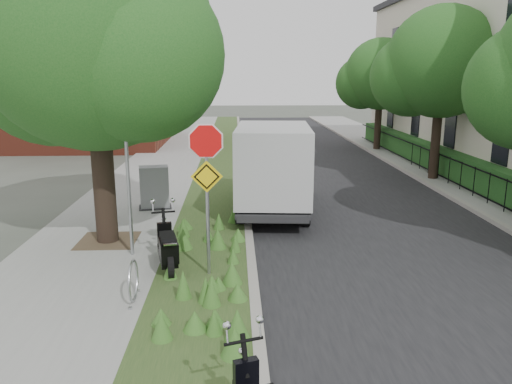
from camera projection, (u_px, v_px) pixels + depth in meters
ground at (279, 290)px, 9.80m from camera, size 120.00×120.00×0.00m
sidewalk_near at (147, 182)px, 19.34m from camera, size 3.50×60.00×0.12m
verge at (218, 181)px, 19.45m from camera, size 2.00×60.00×0.12m
kerb_near at (244, 181)px, 19.49m from camera, size 0.20×60.00×0.13m
road at (333, 182)px, 19.65m from camera, size 7.00×60.00×0.01m
kerb_far at (420, 179)px, 19.78m from camera, size 0.20×60.00×0.13m
footpath_far at (462, 179)px, 19.86m from camera, size 3.20×60.00×0.12m
street_tree_main at (91, 44)px, 11.31m from camera, size 6.21×5.54×7.66m
bare_post at (128, 168)px, 10.93m from camera, size 0.08×0.08×4.00m
bike_hoop at (133, 281)px, 8.99m from camera, size 0.06×0.78×0.77m
sign_assembly at (207, 169)px, 9.78m from camera, size 0.94×0.08×3.22m
fence_far at (439, 164)px, 19.67m from camera, size 0.04×24.00×1.00m
hedge_far at (456, 164)px, 19.70m from camera, size 1.00×24.00×1.10m
brick_building at (89, 73)px, 29.83m from camera, size 9.40×10.40×8.30m
far_tree_b at (439, 68)px, 18.86m from camera, size 4.83×4.31×6.56m
far_tree_c at (379, 78)px, 26.73m from camera, size 4.37×3.89×5.93m
scooter_near at (168, 252)px, 10.38m from camera, size 0.61×1.72×0.83m
box_truck at (273, 164)px, 14.95m from camera, size 2.35×5.20×2.29m
utility_cabinet at (154, 188)px, 15.25m from camera, size 1.07×0.81×1.29m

